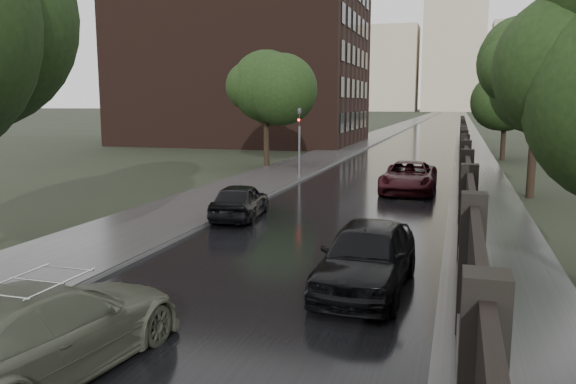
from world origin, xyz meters
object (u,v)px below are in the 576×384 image
Objects in this scene: traffic_light at (299,137)px; car_right_near at (367,256)px; volga_sedan at (41,331)px; tree_right_b at (537,88)px; tree_right_c at (506,94)px; car_right_far at (409,177)px; hatchback_left at (240,201)px; tree_left_far at (266,88)px.

traffic_light reaches higher than car_right_near.
tree_right_b is at bearing -108.43° from volga_sedan.
tree_right_c is 19.26m from traffic_light.
traffic_light reaches higher than car_right_far.
tree_right_c is 1.76× the size of hatchback_left.
car_right_far is (5.48, 8.17, 0.07)m from hatchback_left.
tree_right_b reaches higher than car_right_near.
tree_right_c reaches higher than car_right_near.
tree_right_c reaches higher than car_right_far.
car_right_near is (4.18, 5.71, 0.03)m from volga_sedan.
tree_left_far is 1.39× the size of volga_sedan.
tree_left_far is 6.84m from traffic_light.
hatchback_left is (4.58, -16.25, -4.56)m from tree_left_far.
car_right_far is at bearing -179.17° from tree_right_b.
tree_right_b is 1.00× the size of tree_right_c.
car_right_far is at bearing -94.81° from volga_sedan.
tree_left_far reaches higher than traffic_light.
car_right_near is at bearing -98.84° from tree_right_c.
traffic_light is 19.19m from car_right_near.
car_right_far is (3.86, 20.55, -0.02)m from volga_sedan.
tree_left_far reaches higher than tree_right_c.
volga_sedan reaches higher than hatchback_left.
volga_sedan is 1.13× the size of car_right_near.
tree_left_far is 18.45m from tree_right_c.
traffic_light is 11.41m from hatchback_left.
volga_sedan is (-9.30, -20.63, -4.18)m from tree_right_b.
tree_left_far is at bearing 116.52° from car_right_near.
tree_right_b is at bearing -14.24° from traffic_light.
tree_right_c is 28.75m from hatchback_left.
traffic_light is at bearing -128.18° from tree_right_c.
volga_sedan is at bearing -114.26° from tree_right_b.
tree_right_c is 39.96m from volga_sedan.
volga_sedan is at bearing -100.87° from car_right_far.
tree_left_far is 1.85× the size of hatchback_left.
car_right_near is at bearing -65.63° from tree_left_far.
car_right_near is (5.80, -6.67, 0.12)m from hatchback_left.
tree_left_far is 13.66m from car_right_far.
car_right_far is (-5.44, -0.08, -4.20)m from tree_right_b.
hatchback_left is 0.85× the size of car_right_near.
traffic_light is at bearing 153.98° from car_right_far.
tree_right_c reaches higher than hatchback_left.
tree_right_b and tree_right_c have the same top height.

